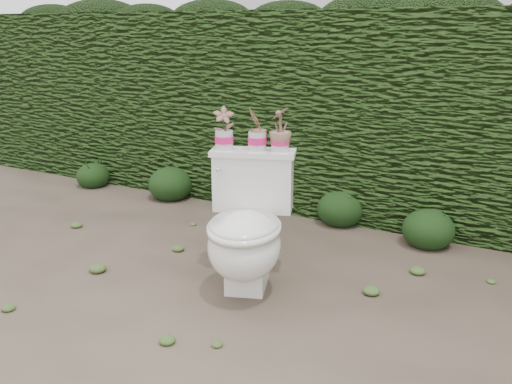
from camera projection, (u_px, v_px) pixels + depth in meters
The scene contains 11 objects.
ground at pixel (270, 277), 3.33m from camera, with size 60.00×60.00×0.00m, color brown.
hedge at pixel (359, 113), 4.44m from camera, with size 8.00×1.00×1.60m, color #32541C.
toilet at pixel (247, 231), 3.09m from camera, with size 0.65×0.79×0.78m.
potted_plant_left at pixel (224, 129), 3.18m from camera, with size 0.12×0.08×0.24m, color #1E621F.
potted_plant_center at pixel (257, 130), 3.16m from camera, with size 0.13×0.10×0.24m, color #1E621F.
potted_plant_right at pixel (280, 130), 3.13m from camera, with size 0.14×0.14×0.24m, color #1E621F.
liriope_clump_0 at pixel (93, 173), 5.21m from camera, with size 0.31×0.31×0.25m, color #1C3813.
liriope_clump_1 at pixel (170, 181), 4.82m from camera, with size 0.39×0.39×0.31m, color #1C3813.
liriope_clump_2 at pixel (236, 190), 4.61m from camera, with size 0.37×0.37×0.29m, color #1C3813.
liriope_clump_3 at pixel (341, 206), 4.20m from camera, with size 0.36×0.36×0.29m, color #1C3813.
liriope_clump_4 at pixel (429, 226), 3.77m from camera, with size 0.36×0.36×0.29m, color #1C3813.
Camera 1 is at (1.35, -2.71, 1.47)m, focal length 38.00 mm.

